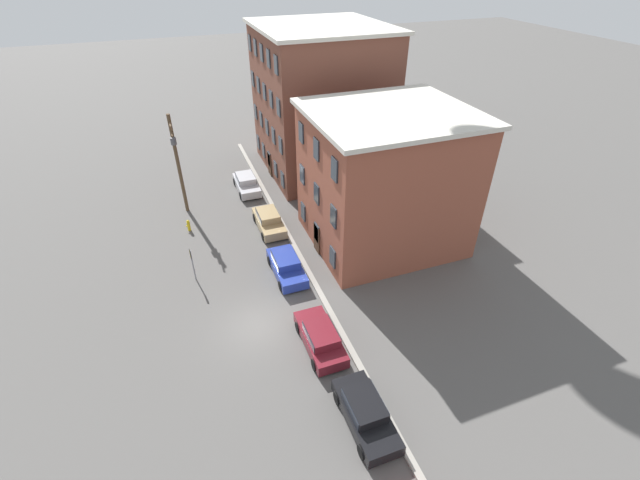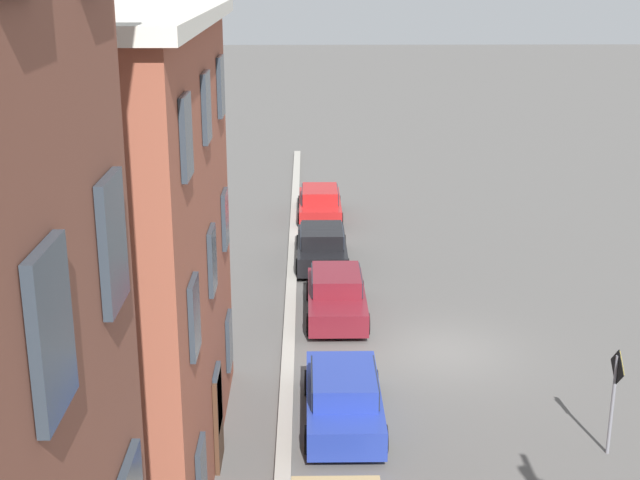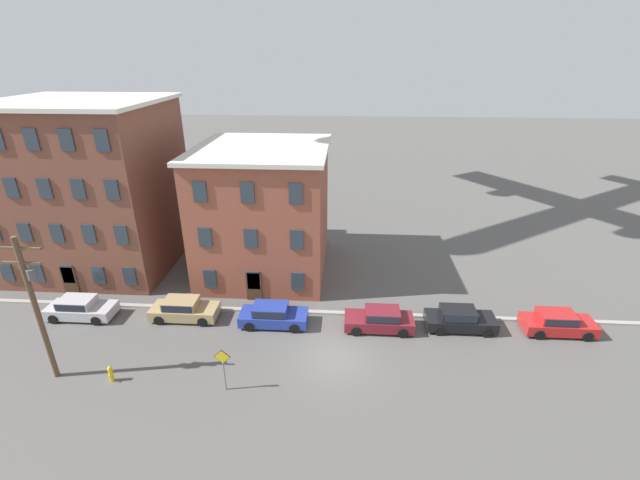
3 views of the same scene
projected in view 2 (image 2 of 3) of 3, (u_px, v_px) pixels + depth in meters
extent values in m
plane|color=#565451|center=(443.00, 351.00, 25.94)|extent=(200.00, 200.00, 0.00)
cube|color=#9E998E|center=(288.00, 349.00, 25.85)|extent=(56.00, 0.36, 0.16)
cube|color=#2D3842|center=(51.00, 332.00, 6.95)|extent=(0.90, 0.10, 1.40)
cube|color=#2D3842|center=(113.00, 242.00, 9.15)|extent=(0.90, 0.10, 1.40)
cube|color=#2D3842|center=(202.00, 477.00, 16.69)|extent=(0.90, 0.10, 1.40)
cube|color=#2D3842|center=(194.00, 317.00, 15.73)|extent=(0.90, 0.10, 1.40)
cube|color=#2D3842|center=(186.00, 137.00, 14.76)|extent=(0.90, 0.10, 1.40)
cube|color=#2D3842|center=(218.00, 398.00, 19.69)|extent=(0.90, 0.10, 1.40)
cube|color=#2D3842|center=(212.00, 260.00, 18.72)|extent=(0.90, 0.10, 1.40)
cube|color=#2D3842|center=(206.00, 107.00, 17.76)|extent=(0.90, 0.10, 1.40)
cube|color=#2D3842|center=(229.00, 341.00, 22.68)|extent=(0.90, 0.10, 1.40)
cube|color=#2D3842|center=(225.00, 219.00, 21.72)|extent=(0.90, 0.10, 1.40)
cube|color=#2D3842|center=(221.00, 86.00, 20.75)|extent=(0.90, 0.10, 1.40)
cube|color=#472D1E|center=(218.00, 419.00, 19.84)|extent=(1.10, 0.10, 2.20)
cube|color=#233899|center=(343.00, 402.00, 21.83)|extent=(4.40, 1.80, 0.70)
cube|color=#233899|center=(344.00, 382.00, 21.45)|extent=(2.20, 1.51, 0.55)
cube|color=#1E232D|center=(344.00, 382.00, 21.45)|extent=(2.02, 1.58, 0.48)
cylinder|color=black|center=(309.00, 383.00, 23.26)|extent=(0.66, 0.22, 0.66)
cylinder|color=black|center=(374.00, 382.00, 23.28)|extent=(0.66, 0.22, 0.66)
cylinder|color=black|center=(309.00, 439.00, 20.49)|extent=(0.66, 0.22, 0.66)
cylinder|color=black|center=(383.00, 439.00, 20.52)|extent=(0.66, 0.22, 0.66)
cube|color=maroon|center=(336.00, 301.00, 28.34)|extent=(4.40, 1.80, 0.70)
cube|color=maroon|center=(336.00, 280.00, 28.34)|extent=(2.20, 1.51, 0.55)
cube|color=#1E232D|center=(336.00, 280.00, 28.34)|extent=(2.02, 1.58, 0.48)
cylinder|color=black|center=(366.00, 324.00, 27.03)|extent=(0.66, 0.22, 0.66)
cylinder|color=black|center=(310.00, 324.00, 27.00)|extent=(0.66, 0.22, 0.66)
cylinder|color=black|center=(360.00, 290.00, 29.79)|extent=(0.66, 0.22, 0.66)
cylinder|color=black|center=(310.00, 290.00, 29.77)|extent=(0.66, 0.22, 0.66)
cube|color=black|center=(322.00, 250.00, 33.33)|extent=(4.40, 1.80, 0.70)
cube|color=black|center=(322.00, 235.00, 32.95)|extent=(2.20, 1.51, 0.55)
cube|color=#1E232D|center=(322.00, 235.00, 32.95)|extent=(2.02, 1.58, 0.48)
cylinder|color=black|center=(299.00, 243.00, 34.76)|extent=(0.66, 0.22, 0.66)
cylinder|color=black|center=(343.00, 243.00, 34.79)|extent=(0.66, 0.22, 0.66)
cylinder|color=black|center=(299.00, 268.00, 32.00)|extent=(0.66, 0.22, 0.66)
cylinder|color=black|center=(346.00, 267.00, 32.02)|extent=(0.66, 0.22, 0.66)
cube|color=#B21E1E|center=(320.00, 207.00, 39.16)|extent=(4.40, 1.80, 0.70)
cube|color=#B21E1E|center=(320.00, 194.00, 38.79)|extent=(2.20, 1.51, 0.55)
cube|color=#1E232D|center=(320.00, 194.00, 38.79)|extent=(2.02, 1.58, 0.48)
cylinder|color=black|center=(301.00, 203.00, 40.59)|extent=(0.66, 0.22, 0.66)
cylinder|color=black|center=(338.00, 203.00, 40.62)|extent=(0.66, 0.22, 0.66)
cylinder|color=black|center=(300.00, 220.00, 37.83)|extent=(0.66, 0.22, 0.66)
cylinder|color=black|center=(340.00, 220.00, 37.85)|extent=(0.66, 0.22, 0.66)
cylinder|color=slate|center=(612.00, 405.00, 20.19)|extent=(0.08, 0.08, 2.46)
cube|color=yellow|center=(618.00, 367.00, 19.90)|extent=(0.80, 0.03, 0.80)
cube|color=black|center=(617.00, 367.00, 19.90)|extent=(0.87, 0.02, 0.87)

